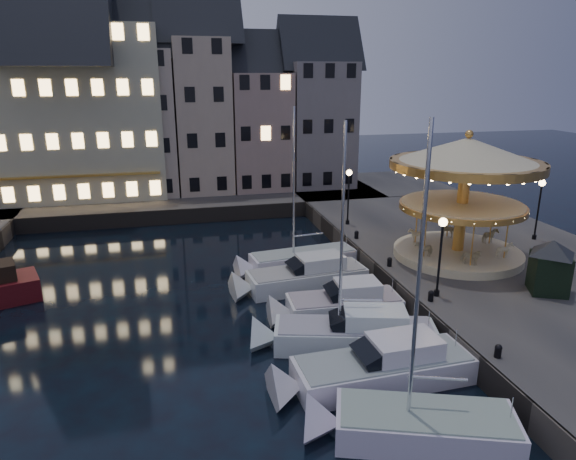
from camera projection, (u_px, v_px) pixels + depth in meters
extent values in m
plane|color=black|center=(307.00, 344.00, 24.28)|extent=(160.00, 160.00, 0.00)
cube|color=#474442|center=(493.00, 263.00, 32.77)|extent=(16.00, 56.00, 1.30)
cube|color=#474442|center=(146.00, 202.00, 48.35)|extent=(44.00, 12.00, 1.30)
cube|color=#47423A|center=(376.00, 274.00, 31.00)|extent=(0.15, 44.00, 1.30)
cube|color=#47423A|center=(169.00, 217.00, 43.22)|extent=(48.00, 0.15, 1.30)
cylinder|color=black|center=(437.00, 293.00, 26.38)|extent=(0.28, 0.28, 0.30)
cylinder|color=black|center=(440.00, 261.00, 25.87)|extent=(0.12, 0.12, 3.80)
sphere|color=#FFD18C|center=(443.00, 222.00, 25.27)|extent=(0.44, 0.44, 0.44)
cylinder|color=black|center=(347.00, 222.00, 38.94)|extent=(0.28, 0.28, 0.30)
cylinder|color=black|center=(348.00, 200.00, 38.42)|extent=(0.12, 0.12, 3.80)
sphere|color=#FFD18C|center=(349.00, 173.00, 37.82)|extent=(0.44, 0.44, 0.44)
cylinder|color=black|center=(534.00, 237.00, 35.40)|extent=(0.28, 0.28, 0.30)
cylinder|color=black|center=(538.00, 213.00, 34.89)|extent=(0.12, 0.12, 3.80)
sphere|color=#FFD18C|center=(542.00, 183.00, 34.29)|extent=(0.44, 0.44, 0.44)
cylinder|color=black|center=(498.00, 353.00, 20.65)|extent=(0.28, 0.28, 0.40)
sphere|color=black|center=(499.00, 348.00, 20.59)|extent=(0.30, 0.30, 0.30)
cylinder|color=black|center=(431.00, 297.00, 25.77)|extent=(0.28, 0.28, 0.40)
sphere|color=black|center=(431.00, 293.00, 25.70)|extent=(0.30, 0.30, 0.30)
cylinder|color=black|center=(389.00, 263.00, 30.42)|extent=(0.28, 0.28, 0.40)
sphere|color=black|center=(390.00, 259.00, 30.35)|extent=(0.30, 0.30, 0.30)
cylinder|color=black|center=(356.00, 236.00, 35.53)|extent=(0.28, 0.28, 0.40)
sphere|color=black|center=(357.00, 233.00, 35.47)|extent=(0.30, 0.30, 0.30)
cube|color=gray|center=(8.00, 137.00, 45.86)|extent=(5.00, 8.00, 11.00)
cube|color=slate|center=(73.00, 130.00, 46.92)|extent=(5.60, 8.00, 12.00)
cube|color=#B19F8E|center=(141.00, 123.00, 48.12)|extent=(6.20, 8.00, 13.00)
cube|color=tan|center=(202.00, 116.00, 49.25)|extent=(5.00, 8.00, 14.00)
cube|color=gray|center=(258.00, 131.00, 50.90)|extent=(5.60, 8.00, 11.00)
cube|color=slate|center=(317.00, 124.00, 52.09)|extent=(6.20, 8.00, 12.00)
cube|color=#BDBD9B|center=(71.00, 113.00, 46.49)|extent=(16.00, 9.00, 15.00)
cube|color=silver|center=(425.00, 429.00, 17.79)|extent=(6.59, 4.30, 1.30)
cube|color=gray|center=(426.00, 413.00, 17.59)|extent=(6.24, 4.02, 0.10)
cylinder|color=silver|center=(420.00, 266.00, 16.08)|extent=(0.14, 0.14, 10.77)
cube|color=silver|center=(383.00, 373.00, 21.15)|extent=(7.48, 2.76, 1.30)
cube|color=gray|center=(384.00, 358.00, 20.96)|extent=(7.10, 2.55, 0.10)
cube|color=silver|center=(404.00, 346.00, 21.06)|extent=(2.88, 1.96, 0.80)
cube|color=black|center=(371.00, 353.00, 20.71)|extent=(1.31, 1.77, 0.97)
cube|color=silver|center=(355.00, 339.00, 23.85)|extent=(7.74, 4.09, 1.30)
cube|color=gray|center=(355.00, 326.00, 23.66)|extent=(7.34, 3.82, 0.10)
cube|color=silver|center=(375.00, 318.00, 23.50)|extent=(3.16, 2.34, 0.80)
cube|color=black|center=(343.00, 319.00, 23.58)|extent=(1.61, 1.81, 0.97)
cylinder|color=silver|center=(342.00, 222.00, 22.22)|extent=(0.14, 0.14, 10.00)
cube|color=silver|center=(344.00, 309.00, 26.91)|extent=(5.95, 2.52, 1.30)
cube|color=gray|center=(344.00, 297.00, 26.71)|extent=(5.65, 2.33, 0.10)
cube|color=silver|center=(357.00, 288.00, 26.71)|extent=(2.30, 1.79, 0.80)
cube|color=black|center=(336.00, 292.00, 26.53)|extent=(1.10, 1.62, 0.87)
cube|color=silver|center=(307.00, 280.00, 30.59)|extent=(7.23, 3.05, 1.30)
cube|color=gray|center=(307.00, 270.00, 30.39)|extent=(6.86, 2.82, 0.10)
cube|color=silver|center=(320.00, 261.00, 30.53)|extent=(2.83, 2.02, 0.80)
cube|color=black|center=(298.00, 266.00, 30.12)|extent=(1.35, 1.75, 0.94)
cube|color=silver|center=(303.00, 261.00, 33.65)|extent=(7.11, 2.86, 1.30)
cube|color=gray|center=(303.00, 252.00, 33.46)|extent=(6.74, 2.66, 0.10)
cylinder|color=silver|center=(294.00, 183.00, 31.87)|extent=(0.14, 0.14, 9.30)
cylinder|color=beige|center=(457.00, 253.00, 31.94)|extent=(7.79, 7.79, 0.49)
cylinder|color=gold|center=(462.00, 202.00, 30.99)|extent=(0.68, 0.68, 6.03)
cylinder|color=beige|center=(462.00, 204.00, 31.02)|extent=(7.20, 7.20, 0.18)
cylinder|color=gold|center=(462.00, 207.00, 31.07)|extent=(7.47, 7.47, 0.34)
cone|color=beige|center=(468.00, 151.00, 30.08)|extent=(8.95, 8.95, 1.56)
cylinder|color=gold|center=(466.00, 165.00, 30.32)|extent=(8.95, 8.95, 0.49)
sphere|color=gold|center=(469.00, 134.00, 29.79)|extent=(0.49, 0.49, 0.49)
imported|color=beige|center=(488.00, 235.00, 33.06)|extent=(1.62, 1.18, 0.97)
cube|color=black|center=(549.00, 274.00, 26.56)|extent=(2.29, 2.29, 2.07)
pyramid|color=black|center=(554.00, 240.00, 26.03)|extent=(2.76, 2.76, 0.78)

